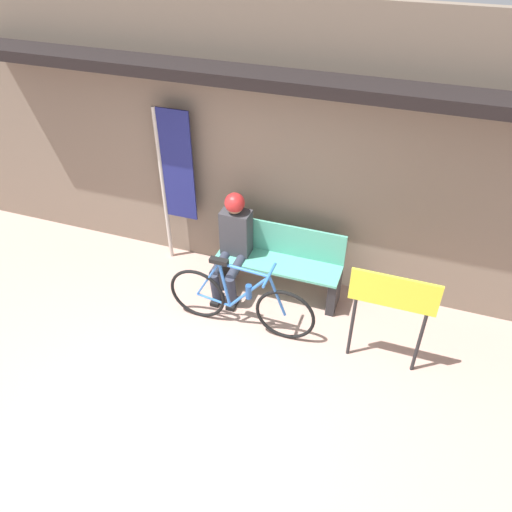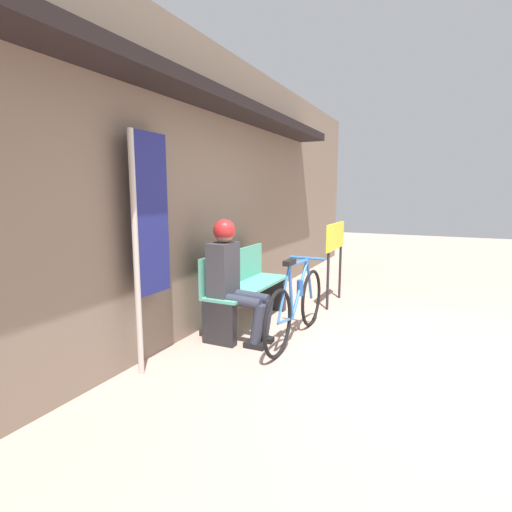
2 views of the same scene
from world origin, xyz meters
name	(u,v)px [view 2 (image 2 of 2)]	position (x,y,z in m)	size (l,w,h in m)	color
ground_plane	(411,365)	(0.00, 0.00, 0.00)	(24.00, 24.00, 0.00)	tan
storefront_wall	(195,181)	(0.00, 2.29, 1.66)	(12.00, 0.56, 3.20)	#756656
park_bench_near	(245,291)	(0.37, 1.88, 0.41)	(1.47, 0.42, 0.88)	#51A88E
bicycle	(297,305)	(0.15, 1.16, 0.37)	(1.68, 0.40, 0.89)	black
person_seated	(232,272)	(-0.16, 1.77, 0.73)	(0.34, 0.64, 1.28)	#2D3342
banner_pole	(147,228)	(-1.04, 2.09, 1.25)	(0.45, 0.05, 2.04)	#B7B2A8
signboard	(335,244)	(1.70, 1.16, 0.85)	(0.83, 0.04, 1.13)	#232326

